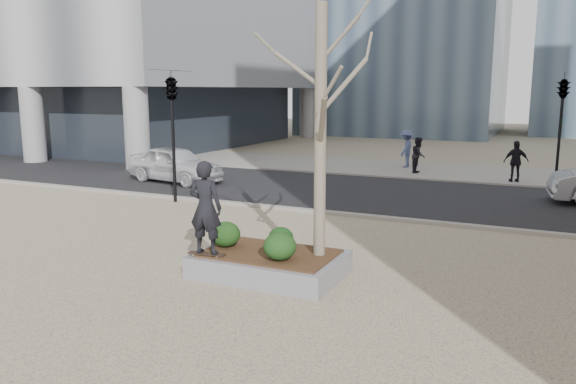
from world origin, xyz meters
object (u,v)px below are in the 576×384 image
at_px(skateboard, 207,255).
at_px(police_car, 175,164).
at_px(planter, 269,264).
at_px(skateboarder, 205,208).

distance_m(skateboard, police_car, 12.62).
distance_m(planter, skateboarder, 1.81).
bearing_deg(skateboard, police_car, 120.29).
relative_size(planter, skateboard, 3.85).
bearing_deg(planter, skateboarder, -146.13).
bearing_deg(skateboarder, planter, -152.17).
xyz_separation_m(skateboard, police_car, (-7.95, 9.80, 0.28)).
relative_size(skateboard, police_car, 0.18).
xyz_separation_m(planter, skateboarder, (-1.08, -0.72, 1.26)).
relative_size(skateboard, skateboarder, 0.41).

